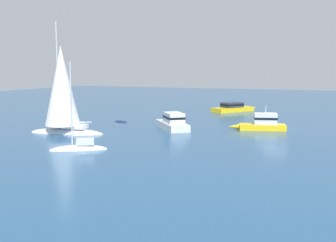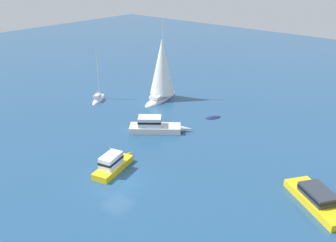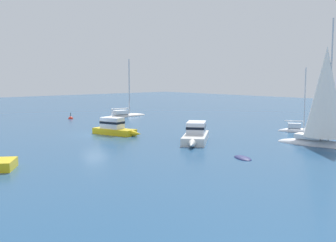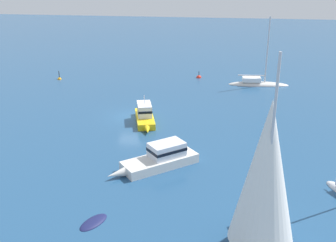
{
  "view_description": "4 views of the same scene",
  "coord_description": "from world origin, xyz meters",
  "px_view_note": "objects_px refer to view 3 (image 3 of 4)",
  "views": [
    {
      "loc": [
        -45.29,
        -5.85,
        6.58
      ],
      "look_at": [
        -4.45,
        10.78,
        0.82
      ],
      "focal_mm": 44.17,
      "sensor_mm": 36.0,
      "label": 1
    },
    {
      "loc": [
        22.44,
        -19.02,
        18.51
      ],
      "look_at": [
        -3.25,
        11.02,
        1.44
      ],
      "focal_mm": 40.18,
      "sensor_mm": 36.0,
      "label": 2
    },
    {
      "loc": [
        22.76,
        37.17,
        6.21
      ],
      "look_at": [
        -1.61,
        9.72,
        2.14
      ],
      "focal_mm": 44.4,
      "sensor_mm": 36.0,
      "label": 3
    },
    {
      "loc": [
        -8.97,
        38.23,
        14.75
      ],
      "look_at": [
        -4.16,
        2.48,
        0.72
      ],
      "focal_mm": 44.08,
      "sensor_mm": 36.0,
      "label": 4
    }
  ],
  "objects_px": {
    "rib": "(243,158)",
    "yacht": "(125,115)",
    "launch": "(196,134)",
    "channel_buoy": "(71,119)",
    "cabin_cruiser": "(114,128)",
    "sailboat_1": "(324,100)",
    "sailboat": "(299,130)"
  },
  "relations": [
    {
      "from": "sailboat_1",
      "to": "yacht",
      "type": "xyz_separation_m",
      "value": [
        -2.15,
        -32.66,
        -3.87
      ]
    },
    {
      "from": "rib",
      "to": "cabin_cruiser",
      "type": "bearing_deg",
      "value": -153.85
    },
    {
      "from": "cabin_cruiser",
      "to": "yacht",
      "type": "height_order",
      "value": "yacht"
    },
    {
      "from": "channel_buoy",
      "to": "sailboat_1",
      "type": "bearing_deg",
      "value": 98.9
    },
    {
      "from": "yacht",
      "to": "launch",
      "type": "height_order",
      "value": "yacht"
    },
    {
      "from": "sailboat",
      "to": "rib",
      "type": "xyz_separation_m",
      "value": [
        16.27,
        5.09,
        -0.15
      ]
    },
    {
      "from": "cabin_cruiser",
      "to": "channel_buoy",
      "type": "relative_size",
      "value": 4.96
    },
    {
      "from": "sailboat",
      "to": "launch",
      "type": "xyz_separation_m",
      "value": [
        13.36,
        -2.72,
        0.56
      ]
    },
    {
      "from": "yacht",
      "to": "sailboat",
      "type": "bearing_deg",
      "value": -83.44
    },
    {
      "from": "sailboat",
      "to": "channel_buoy",
      "type": "bearing_deg",
      "value": 171.0
    },
    {
      "from": "launch",
      "to": "channel_buoy",
      "type": "xyz_separation_m",
      "value": [
        -1.28,
        -26.22,
        -0.71
      ]
    },
    {
      "from": "rib",
      "to": "yacht",
      "type": "bearing_deg",
      "value": -174.53
    },
    {
      "from": "yacht",
      "to": "sailboat_1",
      "type": "bearing_deg",
      "value": -96.7
    },
    {
      "from": "sailboat",
      "to": "launch",
      "type": "bearing_deg",
      "value": -133.17
    },
    {
      "from": "sailboat_1",
      "to": "launch",
      "type": "height_order",
      "value": "sailboat_1"
    },
    {
      "from": "yacht",
      "to": "channel_buoy",
      "type": "height_order",
      "value": "yacht"
    },
    {
      "from": "cabin_cruiser",
      "to": "rib",
      "type": "distance_m",
      "value": 16.89
    },
    {
      "from": "sailboat",
      "to": "cabin_cruiser",
      "type": "relative_size",
      "value": 1.24
    },
    {
      "from": "sailboat",
      "to": "cabin_cruiser",
      "type": "height_order",
      "value": "sailboat"
    },
    {
      "from": "cabin_cruiser",
      "to": "sailboat_1",
      "type": "relative_size",
      "value": 0.52
    },
    {
      "from": "cabin_cruiser",
      "to": "yacht",
      "type": "xyz_separation_m",
      "value": [
        -11.86,
        -14.6,
        -0.54
      ]
    },
    {
      "from": "yacht",
      "to": "launch",
      "type": "relative_size",
      "value": 1.37
    },
    {
      "from": "cabin_cruiser",
      "to": "launch",
      "type": "height_order",
      "value": "cabin_cruiser"
    },
    {
      "from": "sailboat_1",
      "to": "channel_buoy",
      "type": "bearing_deg",
      "value": 178.91
    },
    {
      "from": "rib",
      "to": "channel_buoy",
      "type": "bearing_deg",
      "value": -160.91
    },
    {
      "from": "launch",
      "to": "cabin_cruiser",
      "type": "bearing_deg",
      "value": -111.3
    },
    {
      "from": "cabin_cruiser",
      "to": "rib",
      "type": "height_order",
      "value": "cabin_cruiser"
    },
    {
      "from": "yacht",
      "to": "launch",
      "type": "xyz_separation_m",
      "value": [
        8.94,
        23.66,
        0.54
      ]
    },
    {
      "from": "launch",
      "to": "channel_buoy",
      "type": "relative_size",
      "value": 5.43
    },
    {
      "from": "cabin_cruiser",
      "to": "launch",
      "type": "xyz_separation_m",
      "value": [
        -2.93,
        9.06,
        -0.0
      ]
    },
    {
      "from": "sailboat_1",
      "to": "yacht",
      "type": "bearing_deg",
      "value": 166.25
    },
    {
      "from": "sailboat_1",
      "to": "sailboat",
      "type": "bearing_deg",
      "value": 123.73
    }
  ]
}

